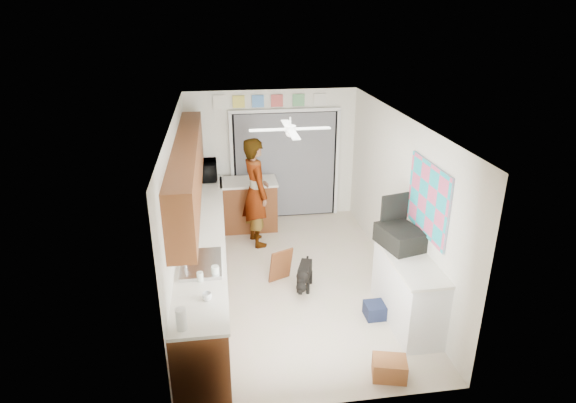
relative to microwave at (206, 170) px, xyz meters
name	(u,v)px	position (x,y,z in m)	size (l,w,h in m)	color
floor	(292,280)	(1.26, -2.25, -1.11)	(5.00, 5.00, 0.00)	beige
ceiling	(292,120)	(1.26, -2.25, 1.39)	(5.00, 5.00, 0.00)	white
wall_back	(272,156)	(1.26, 0.25, 0.14)	(3.20, 3.20, 0.00)	white
wall_front	(332,305)	(1.26, -4.75, 0.14)	(3.20, 3.20, 0.00)	white
wall_left	(179,212)	(-0.34, -2.25, 0.14)	(5.00, 5.00, 0.00)	white
wall_right	(399,199)	(2.86, -2.25, 0.14)	(5.00, 5.00, 0.00)	white
left_base_cabinets	(204,261)	(-0.04, -2.25, -0.66)	(0.60, 4.80, 0.90)	brown
left_countertop	(203,232)	(-0.03, -2.25, -0.19)	(0.62, 4.80, 0.04)	white
upper_cabinets	(188,169)	(-0.18, -2.05, 0.69)	(0.32, 4.00, 0.80)	brown
sink_basin	(201,264)	(-0.03, -3.25, -0.15)	(0.50, 0.76, 0.06)	silver
faucet	(185,259)	(-0.22, -3.25, -0.06)	(0.03, 0.03, 0.22)	silver
peninsula_base	(249,206)	(0.76, -0.25, -0.66)	(1.00, 0.60, 0.90)	brown
peninsula_top	(248,182)	(0.76, -0.25, -0.19)	(1.04, 0.64, 0.04)	white
back_opening_recess	(285,165)	(1.51, 0.22, -0.06)	(2.00, 0.06, 2.10)	black
curtain_panel	(286,166)	(1.51, 0.18, -0.06)	(1.90, 0.03, 2.05)	gray
door_trim_left	(232,168)	(0.49, 0.19, -0.06)	(0.06, 0.04, 2.10)	white
door_trim_right	(337,164)	(2.53, 0.19, -0.06)	(0.06, 0.04, 2.10)	white
door_trim_head	(285,111)	(1.51, 0.19, 1.01)	(2.10, 0.04, 0.06)	white
header_frame_0	(239,102)	(0.66, 0.22, 1.19)	(0.22, 0.02, 0.22)	#DED04A
header_frame_1	(258,101)	(1.01, 0.22, 1.19)	(0.22, 0.02, 0.22)	#4F88D4
header_frame_2	(277,101)	(1.36, 0.22, 1.19)	(0.22, 0.02, 0.22)	#C74D4A
header_frame_3	(299,100)	(1.76, 0.22, 1.19)	(0.22, 0.02, 0.22)	#5EA56B
header_frame_4	(320,100)	(2.16, 0.22, 1.19)	(0.22, 0.02, 0.22)	silver
route66_sign	(219,102)	(0.31, 0.22, 1.19)	(0.22, 0.02, 0.26)	silver
right_counter_base	(408,291)	(2.61, -3.45, -0.66)	(0.50, 1.40, 0.90)	white
right_counter_top	(410,259)	(2.60, -3.45, -0.19)	(0.54, 1.44, 0.04)	white
abstract_painting	(428,199)	(2.84, -3.25, 0.54)	(0.03, 1.15, 0.95)	#DB507B
ceiling_fan	(290,129)	(1.26, -2.05, 1.21)	(1.14, 1.14, 0.24)	white
microwave	(206,170)	(0.00, 0.00, 0.00)	(0.60, 0.41, 0.33)	black
soap_bottle	(194,233)	(-0.13, -2.59, -0.04)	(0.10, 0.10, 0.26)	silver
cup	(207,296)	(0.05, -4.02, -0.12)	(0.11, 0.11, 0.09)	white
jar_a	(215,271)	(0.15, -3.53, -0.10)	(0.09, 0.09, 0.13)	silver
jar_b	(200,277)	(-0.03, -3.62, -0.11)	(0.08, 0.08, 0.11)	silver
paper_towel_roll	(181,319)	(-0.19, -4.50, -0.05)	(0.11, 0.11, 0.23)	white
suitcase	(400,237)	(2.58, -3.11, -0.03)	(0.46, 0.62, 0.26)	black
suitcase_rim	(400,245)	(2.58, -3.11, -0.14)	(0.44, 0.58, 0.02)	yellow
suitcase_lid	(394,211)	(2.58, -2.82, 0.22)	(0.42, 0.03, 0.50)	black
cardboard_box	(389,368)	(2.04, -4.45, -0.99)	(0.38, 0.28, 0.24)	#A05432
navy_crate	(377,310)	(2.26, -3.33, -1.01)	(0.33, 0.27, 0.20)	#151C36
cabinet_door_panel	(281,265)	(1.09, -2.24, -0.83)	(0.37, 0.03, 0.55)	brown
man	(256,192)	(0.85, -0.89, -0.15)	(0.70, 0.46, 1.91)	white
dog	(305,275)	(1.42, -2.48, -0.89)	(0.24, 0.56, 0.44)	black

